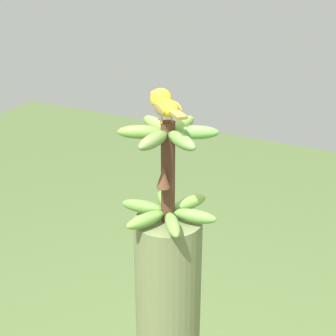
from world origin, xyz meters
TOP-DOWN VIEW (x-y plane):
  - banana_bunch at (0.00, 0.00)m, footprint 0.27×0.28m
  - perched_bird at (-0.00, -0.01)m, footprint 0.14×0.16m

SIDE VIEW (x-z plane):
  - banana_bunch at x=0.00m, z-range 1.27..1.56m
  - perched_bird at x=0.00m, z-range 1.56..1.64m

